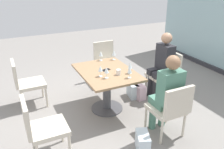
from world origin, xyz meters
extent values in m
plane|color=gray|center=(0.00, 0.00, 0.00)|extent=(12.00, 12.00, 0.00)
cube|color=#997551|center=(0.00, 0.00, 0.71)|extent=(1.18, 0.87, 0.04)
cylinder|color=#4C4C51|center=(0.00, 0.00, 0.35)|extent=(0.14, 0.14, 0.69)
cylinder|color=#4C4C51|center=(0.00, 0.00, 0.01)|extent=(0.56, 0.56, 0.02)
cube|color=beige|center=(0.00, 1.15, 0.42)|extent=(0.46, 0.46, 0.06)
cube|color=beige|center=(0.00, 1.40, 0.66)|extent=(0.46, 0.05, 0.42)
cylinder|color=beige|center=(-0.20, 0.95, 0.20)|extent=(0.04, 0.04, 0.39)
cylinder|color=beige|center=(0.20, 0.95, 0.20)|extent=(0.04, 0.04, 0.39)
cylinder|color=beige|center=(-0.20, 1.35, 0.20)|extent=(0.04, 0.04, 0.39)
cylinder|color=beige|center=(0.20, 1.35, 0.20)|extent=(0.04, 0.04, 0.39)
cube|color=beige|center=(1.00, 0.49, 0.42)|extent=(0.46, 0.46, 0.06)
cube|color=beige|center=(1.25, 0.49, 0.66)|extent=(0.05, 0.46, 0.42)
cylinder|color=beige|center=(0.80, 0.69, 0.20)|extent=(0.04, 0.04, 0.39)
cylinder|color=beige|center=(0.80, 0.29, 0.20)|extent=(0.04, 0.04, 0.39)
cylinder|color=beige|center=(1.20, 0.69, 0.20)|extent=(0.04, 0.04, 0.39)
cylinder|color=beige|center=(1.20, 0.29, 0.20)|extent=(0.04, 0.04, 0.39)
cube|color=beige|center=(-0.73, -1.15, 0.42)|extent=(0.46, 0.46, 0.06)
cube|color=beige|center=(-0.73, -1.40, 0.66)|extent=(0.46, 0.05, 0.42)
cylinder|color=beige|center=(-0.53, -0.95, 0.20)|extent=(0.04, 0.04, 0.39)
cylinder|color=beige|center=(-0.93, -0.95, 0.20)|extent=(0.04, 0.04, 0.39)
cylinder|color=beige|center=(-0.53, -1.35, 0.20)|extent=(0.04, 0.04, 0.39)
cylinder|color=beige|center=(-0.93, -1.35, 0.20)|extent=(0.04, 0.04, 0.39)
cube|color=beige|center=(0.73, -1.15, 0.42)|extent=(0.46, 0.46, 0.06)
cube|color=beige|center=(0.73, -1.40, 0.66)|extent=(0.46, 0.05, 0.42)
cylinder|color=beige|center=(0.93, -0.95, 0.20)|extent=(0.04, 0.04, 0.39)
cylinder|color=beige|center=(0.53, -0.95, 0.20)|extent=(0.04, 0.04, 0.39)
cylinder|color=beige|center=(0.53, -1.35, 0.20)|extent=(0.04, 0.04, 0.39)
cube|color=beige|center=(-1.00, 0.49, 0.42)|extent=(0.46, 0.46, 0.06)
cube|color=beige|center=(-1.25, 0.49, 0.66)|extent=(0.05, 0.46, 0.42)
cylinder|color=beige|center=(-0.80, 0.29, 0.20)|extent=(0.04, 0.04, 0.39)
cylinder|color=beige|center=(-0.80, 0.69, 0.20)|extent=(0.04, 0.04, 0.39)
cylinder|color=beige|center=(-1.20, 0.29, 0.20)|extent=(0.04, 0.04, 0.39)
cylinder|color=beige|center=(-1.20, 0.69, 0.20)|extent=(0.04, 0.04, 0.39)
cylinder|color=#28282D|center=(-0.09, 0.97, 0.23)|extent=(0.11, 0.11, 0.45)
cube|color=#28282D|center=(-0.09, 1.07, 0.51)|extent=(0.13, 0.32, 0.11)
cylinder|color=#28282D|center=(0.09, 0.97, 0.23)|extent=(0.11, 0.11, 0.45)
cube|color=#28282D|center=(0.09, 1.07, 0.51)|extent=(0.13, 0.32, 0.11)
cube|color=#28282D|center=(0.00, 1.20, 0.80)|extent=(0.34, 0.20, 0.48)
sphere|color=tan|center=(0.00, 1.20, 1.16)|extent=(0.20, 0.20, 0.20)
cylinder|color=#4C7F6B|center=(0.82, 0.58, 0.23)|extent=(0.11, 0.11, 0.45)
cube|color=#4C7F6B|center=(0.92, 0.58, 0.51)|extent=(0.32, 0.13, 0.11)
cylinder|color=#4C7F6B|center=(0.82, 0.40, 0.23)|extent=(0.11, 0.11, 0.45)
cube|color=#4C7F6B|center=(0.92, 0.40, 0.51)|extent=(0.32, 0.13, 0.11)
cube|color=#4C7F6B|center=(1.05, 0.49, 0.80)|extent=(0.20, 0.34, 0.48)
sphere|color=#936B4C|center=(1.05, 0.49, 1.16)|extent=(0.20, 0.20, 0.20)
cylinder|color=silver|center=(0.15, -0.18, 0.73)|extent=(0.06, 0.06, 0.00)
cylinder|color=silver|center=(0.15, -0.18, 0.78)|extent=(0.01, 0.01, 0.08)
cone|color=silver|center=(0.15, -0.18, 0.87)|extent=(0.07, 0.07, 0.09)
cylinder|color=silver|center=(-0.46, 0.36, 0.73)|extent=(0.06, 0.06, 0.00)
cylinder|color=silver|center=(-0.46, 0.36, 0.78)|extent=(0.01, 0.01, 0.08)
cone|color=silver|center=(-0.46, 0.36, 0.87)|extent=(0.07, 0.07, 0.09)
cylinder|color=silver|center=(0.25, -0.12, 0.73)|extent=(0.06, 0.06, 0.00)
cylinder|color=silver|center=(0.25, -0.12, 0.78)|extent=(0.01, 0.01, 0.08)
cone|color=silver|center=(0.25, -0.12, 0.87)|extent=(0.07, 0.07, 0.09)
cylinder|color=silver|center=(-0.52, 0.12, 0.73)|extent=(0.06, 0.06, 0.00)
cylinder|color=silver|center=(-0.52, 0.12, 0.78)|extent=(0.01, 0.01, 0.08)
cone|color=silver|center=(-0.52, 0.12, 0.87)|extent=(0.07, 0.07, 0.09)
cylinder|color=silver|center=(0.25, 0.31, 0.73)|extent=(0.06, 0.06, 0.00)
cylinder|color=silver|center=(0.25, 0.31, 0.78)|extent=(0.01, 0.01, 0.08)
cone|color=silver|center=(0.25, 0.31, 0.87)|extent=(0.07, 0.07, 0.09)
cylinder|color=silver|center=(0.40, 0.21, 0.73)|extent=(0.06, 0.06, 0.00)
cylinder|color=silver|center=(0.40, 0.21, 0.78)|extent=(0.01, 0.01, 0.08)
cone|color=silver|center=(0.40, 0.21, 0.87)|extent=(0.07, 0.07, 0.09)
cylinder|color=white|center=(0.22, 0.11, 0.78)|extent=(0.08, 0.08, 0.09)
cube|color=black|center=(-0.05, 0.01, 0.73)|extent=(0.10, 0.16, 0.01)
cube|color=silver|center=(-0.19, 0.64, 0.14)|extent=(0.32, 0.21, 0.28)
cube|color=silver|center=(1.21, -0.02, 0.14)|extent=(0.34, 0.26, 0.28)
cube|color=beige|center=(-0.10, 0.71, 0.14)|extent=(0.31, 0.18, 0.28)
camera|label=1|loc=(3.33, -1.50, 2.27)|focal=37.93mm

